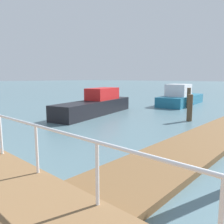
{
  "coord_description": "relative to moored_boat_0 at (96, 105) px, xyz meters",
  "views": [
    {
      "loc": [
        -5.52,
        5.89,
        2.45
      ],
      "look_at": [
        1.2,
        12.0,
        1.06
      ],
      "focal_mm": 36.35,
      "sensor_mm": 36.0,
      "label": 1
    }
  ],
  "objects": [
    {
      "name": "boardwalk_railing",
      "position": [
        -8.12,
        -9.42,
        0.61
      ],
      "size": [
        0.06,
        24.2,
        1.08
      ],
      "color": "white",
      "rests_on": "boardwalk"
    },
    {
      "name": "moored_boat_0",
      "position": [
        0.0,
        0.0,
        0.0
      ],
      "size": [
        7.36,
        3.17,
        1.73
      ],
      "color": "black",
      "rests_on": "ground_plane"
    },
    {
      "name": "dock_piling_0",
      "position": [
        1.82,
        -5.69,
        0.12
      ],
      "size": [
        0.3,
        0.3,
        1.51
      ],
      "primitive_type": "cylinder",
      "color": "brown",
      "rests_on": "ground_plane"
    },
    {
      "name": "ground_plane",
      "position": [
        -4.97,
        3.15,
        -0.64
      ],
      "size": [
        300.0,
        300.0,
        0.0
      ],
      "primitive_type": "plane",
      "color": "slate"
    },
    {
      "name": "moored_boat_1",
      "position": [
        8.78,
        -1.82,
        0.01
      ],
      "size": [
        7.08,
        2.98,
        1.87
      ],
      "color": "#1E6B8C",
      "rests_on": "ground_plane"
    },
    {
      "name": "dock_piling_1",
      "position": [
        7.16,
        -3.27,
        0.18
      ],
      "size": [
        0.3,
        0.3,
        1.63
      ],
      "primitive_type": "cylinder",
      "color": "brown",
      "rests_on": "ground_plane"
    },
    {
      "name": "floating_dock",
      "position": [
        -1.31,
        -7.97,
        -0.55
      ],
      "size": [
        14.33,
        2.0,
        0.18
      ],
      "primitive_type": "cube",
      "color": "brown",
      "rests_on": "ground_plane"
    }
  ]
}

